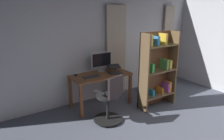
% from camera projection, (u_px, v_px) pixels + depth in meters
% --- Properties ---
extents(back_room_partition, '(5.86, 0.10, 2.55)m').
position_uv_depth(back_room_partition, '(99.00, 47.00, 4.89)').
color(back_room_partition, silver).
rests_on(back_room_partition, ground).
extents(curtain_left_panel, '(0.35, 0.06, 2.23)m').
position_uv_depth(curtain_left_panel, '(167.00, 45.00, 6.02)').
color(curtain_left_panel, '#C0B29D').
rests_on(curtain_left_panel, ground).
extents(curtain_right_panel, '(0.54, 0.06, 2.23)m').
position_uv_depth(curtain_right_panel, '(116.00, 52.00, 5.07)').
color(curtain_right_panel, '#C0B29D').
rests_on(curtain_right_panel, ground).
extents(desk, '(1.32, 0.65, 0.75)m').
position_uv_depth(desk, '(101.00, 79.00, 4.57)').
color(desk, brown).
rests_on(desk, ground).
extents(office_chair, '(0.56, 0.56, 0.97)m').
position_uv_depth(office_chair, '(110.00, 100.00, 3.92)').
color(office_chair, black).
rests_on(office_chair, ground).
extents(computer_monitor, '(0.53, 0.18, 0.44)m').
position_uv_depth(computer_monitor, '(101.00, 60.00, 4.71)').
color(computer_monitor, '#B7BCC1').
rests_on(computer_monitor, desk).
extents(computer_keyboard, '(0.36, 0.12, 0.02)m').
position_uv_depth(computer_keyboard, '(91.00, 77.00, 4.34)').
color(computer_keyboard, '#333338').
rests_on(computer_keyboard, desk).
extents(laptop, '(0.38, 0.42, 0.16)m').
position_uv_depth(laptop, '(115.00, 70.00, 4.63)').
color(laptop, '#232328').
rests_on(laptop, desk).
extents(computer_mouse, '(0.06, 0.10, 0.04)m').
position_uv_depth(computer_mouse, '(115.00, 68.00, 4.92)').
color(computer_mouse, '#232328').
rests_on(computer_mouse, desk).
extents(cell_phone_by_monitor, '(0.11, 0.16, 0.01)m').
position_uv_depth(cell_phone_by_monitor, '(76.00, 75.00, 4.46)').
color(cell_phone_by_monitor, black).
rests_on(cell_phone_by_monitor, desk).
extents(bookshelf, '(0.89, 0.30, 1.68)m').
position_uv_depth(bookshelf, '(157.00, 69.00, 4.52)').
color(bookshelf, brown).
rests_on(bookshelf, ground).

